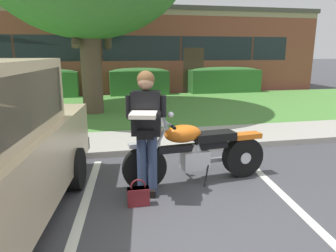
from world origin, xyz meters
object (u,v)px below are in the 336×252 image
(hedge_center_right, at_px, (139,81))
(hedge_center_left, at_px, (43,83))
(handbag, at_px, (138,195))
(motorcycle, at_px, (201,151))
(hedge_right, at_px, (224,79))
(rider_person, at_px, (146,124))
(brick_building, at_px, (101,51))

(hedge_center_right, bearing_deg, hedge_center_left, 180.00)
(handbag, distance_m, hedge_center_left, 10.59)
(motorcycle, bearing_deg, hedge_center_right, 88.67)
(hedge_center_right, height_order, hedge_right, same)
(rider_person, xyz_separation_m, hedge_center_left, (-2.94, 9.93, -0.36))
(rider_person, height_order, brick_building, brick_building)
(handbag, relative_size, hedge_center_left, 0.13)
(motorcycle, bearing_deg, hedge_right, 66.19)
(brick_building, bearing_deg, rider_person, -88.21)
(hedge_center_right, bearing_deg, handbag, -96.96)
(hedge_center_left, bearing_deg, brick_building, 65.97)
(handbag, relative_size, brick_building, 0.02)
(handbag, distance_m, hedge_right, 11.50)
(hedge_center_right, distance_m, hedge_right, 4.03)
(hedge_center_left, bearing_deg, rider_person, -73.52)
(brick_building, bearing_deg, motorcycle, -84.90)
(handbag, height_order, hedge_right, hedge_right)
(hedge_center_right, bearing_deg, motorcycle, -91.33)
(handbag, bearing_deg, rider_person, 60.62)
(motorcycle, bearing_deg, rider_person, -161.07)
(rider_person, xyz_separation_m, hedge_center_right, (1.09, 9.93, -0.36))
(handbag, bearing_deg, hedge_center_right, 83.04)
(rider_person, relative_size, brick_building, 0.08)
(hedge_center_right, relative_size, hedge_right, 0.77)
(rider_person, bearing_deg, hedge_right, 62.73)
(hedge_center_left, xyz_separation_m, brick_building, (2.45, 5.50, 1.33))
(rider_person, distance_m, hedge_center_left, 10.36)
(rider_person, distance_m, brick_building, 15.47)
(hedge_right, distance_m, brick_building, 7.96)
(handbag, bearing_deg, motorcycle, 29.29)
(rider_person, bearing_deg, brick_building, 91.79)
(rider_person, relative_size, handbag, 4.74)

